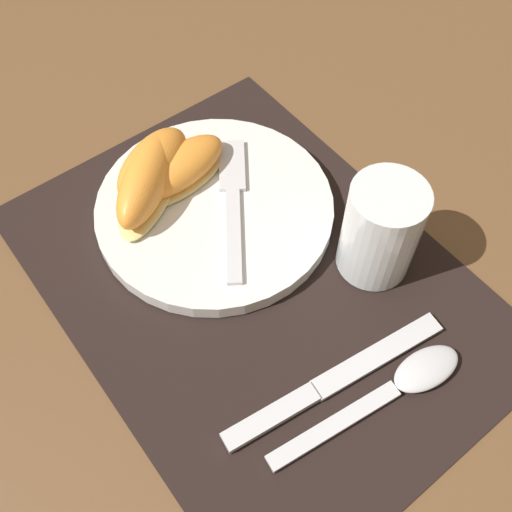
{
  "coord_description": "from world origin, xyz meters",
  "views": [
    {
      "loc": [
        0.23,
        -0.18,
        0.49
      ],
      "look_at": [
        -0.01,
        0.01,
        0.02
      ],
      "focal_mm": 42.0,
      "sensor_mm": 36.0,
      "label": 1
    }
  ],
  "objects_px": {
    "knife": "(331,382)",
    "fork": "(233,196)",
    "plate": "(215,209)",
    "citrus_wedge_1": "(153,167)",
    "citrus_wedge_0": "(179,169)",
    "spoon": "(402,383)",
    "juice_glass": "(380,234)",
    "citrus_wedge_2": "(148,180)"
  },
  "relations": [
    {
      "from": "juice_glass",
      "to": "citrus_wedge_1",
      "type": "xyz_separation_m",
      "value": [
        -0.2,
        -0.11,
        -0.01
      ]
    },
    {
      "from": "juice_glass",
      "to": "spoon",
      "type": "bearing_deg",
      "value": -32.38
    },
    {
      "from": "fork",
      "to": "citrus_wedge_0",
      "type": "relative_size",
      "value": 1.3
    },
    {
      "from": "plate",
      "to": "spoon",
      "type": "height_order",
      "value": "plate"
    },
    {
      "from": "fork",
      "to": "plate",
      "type": "bearing_deg",
      "value": -104.72
    },
    {
      "from": "fork",
      "to": "citrus_wedge_1",
      "type": "bearing_deg",
      "value": -144.96
    },
    {
      "from": "knife",
      "to": "spoon",
      "type": "relative_size",
      "value": 1.14
    },
    {
      "from": "plate",
      "to": "citrus_wedge_0",
      "type": "relative_size",
      "value": 2.0
    },
    {
      "from": "citrus_wedge_1",
      "to": "citrus_wedge_0",
      "type": "bearing_deg",
      "value": 54.96
    },
    {
      "from": "juice_glass",
      "to": "citrus_wedge_0",
      "type": "bearing_deg",
      "value": -153.25
    },
    {
      "from": "spoon",
      "to": "citrus_wedge_0",
      "type": "xyz_separation_m",
      "value": [
        -0.29,
        -0.03,
        0.03
      ]
    },
    {
      "from": "citrus_wedge_1",
      "to": "fork",
      "type": "bearing_deg",
      "value": 35.04
    },
    {
      "from": "plate",
      "to": "citrus_wedge_1",
      "type": "bearing_deg",
      "value": -155.61
    },
    {
      "from": "knife",
      "to": "citrus_wedge_0",
      "type": "height_order",
      "value": "citrus_wedge_0"
    },
    {
      "from": "plate",
      "to": "spoon",
      "type": "distance_m",
      "value": 0.25
    },
    {
      "from": "juice_glass",
      "to": "citrus_wedge_0",
      "type": "xyz_separation_m",
      "value": [
        -0.19,
        -0.09,
        -0.01
      ]
    },
    {
      "from": "plate",
      "to": "knife",
      "type": "height_order",
      "value": "plate"
    },
    {
      "from": "citrus_wedge_1",
      "to": "knife",
      "type": "bearing_deg",
      "value": 0.06
    },
    {
      "from": "knife",
      "to": "spoon",
      "type": "bearing_deg",
      "value": 50.8
    },
    {
      "from": "juice_glass",
      "to": "citrus_wedge_2",
      "type": "distance_m",
      "value": 0.23
    },
    {
      "from": "fork",
      "to": "citrus_wedge_1",
      "type": "xyz_separation_m",
      "value": [
        -0.07,
        -0.05,
        0.02
      ]
    },
    {
      "from": "citrus_wedge_2",
      "to": "citrus_wedge_0",
      "type": "bearing_deg",
      "value": 86.71
    },
    {
      "from": "plate",
      "to": "citrus_wedge_2",
      "type": "relative_size",
      "value": 1.83
    },
    {
      "from": "juice_glass",
      "to": "citrus_wedge_1",
      "type": "relative_size",
      "value": 0.86
    },
    {
      "from": "plate",
      "to": "spoon",
      "type": "xyz_separation_m",
      "value": [
        0.25,
        0.02,
        -0.0
      ]
    },
    {
      "from": "plate",
      "to": "fork",
      "type": "distance_m",
      "value": 0.02
    },
    {
      "from": "spoon",
      "to": "citrus_wedge_1",
      "type": "distance_m",
      "value": 0.31
    },
    {
      "from": "spoon",
      "to": "citrus_wedge_2",
      "type": "xyz_separation_m",
      "value": [
        -0.3,
        -0.06,
        0.03
      ]
    },
    {
      "from": "knife",
      "to": "citrus_wedge_2",
      "type": "distance_m",
      "value": 0.26
    },
    {
      "from": "fork",
      "to": "juice_glass",
      "type": "bearing_deg",
      "value": 26.71
    },
    {
      "from": "juice_glass",
      "to": "knife",
      "type": "bearing_deg",
      "value": -58.96
    },
    {
      "from": "juice_glass",
      "to": "citrus_wedge_2",
      "type": "height_order",
      "value": "juice_glass"
    },
    {
      "from": "citrus_wedge_0",
      "to": "citrus_wedge_2",
      "type": "relative_size",
      "value": 0.92
    },
    {
      "from": "fork",
      "to": "citrus_wedge_2",
      "type": "distance_m",
      "value": 0.08
    },
    {
      "from": "knife",
      "to": "fork",
      "type": "relative_size",
      "value": 1.4
    },
    {
      "from": "citrus_wedge_0",
      "to": "fork",
      "type": "bearing_deg",
      "value": 26.84
    },
    {
      "from": "spoon",
      "to": "fork",
      "type": "height_order",
      "value": "fork"
    },
    {
      "from": "plate",
      "to": "citrus_wedge_1",
      "type": "height_order",
      "value": "citrus_wedge_1"
    },
    {
      "from": "plate",
      "to": "citrus_wedge_2",
      "type": "xyz_separation_m",
      "value": [
        -0.05,
        -0.04,
        0.03
      ]
    },
    {
      "from": "plate",
      "to": "fork",
      "type": "xyz_separation_m",
      "value": [
        0.01,
        0.02,
        0.01
      ]
    },
    {
      "from": "fork",
      "to": "citrus_wedge_1",
      "type": "height_order",
      "value": "citrus_wedge_1"
    },
    {
      "from": "fork",
      "to": "citrus_wedge_0",
      "type": "bearing_deg",
      "value": -153.16
    }
  ]
}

